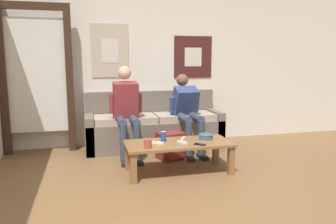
{
  "coord_description": "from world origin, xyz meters",
  "views": [
    {
      "loc": [
        -0.77,
        -2.58,
        1.36
      ],
      "look_at": [
        0.28,
        1.54,
        0.68
      ],
      "focal_mm": 35.0,
      "sensor_mm": 36.0,
      "label": 1
    }
  ],
  "objects_px": {
    "backpack": "(171,146)",
    "ceramic_bowl": "(206,136)",
    "coffee_table": "(178,147)",
    "person_seated_teen": "(187,109)",
    "drink_can_blue": "(163,136)",
    "game_controller_near_left": "(158,143)",
    "cell_phone": "(200,144)",
    "game_controller_near_right": "(183,142)",
    "person_seated_adult": "(127,108)",
    "game_controller_far_center": "(183,139)",
    "couch": "(154,128)",
    "pillar_candle": "(148,144)"
  },
  "relations": [
    {
      "from": "person_seated_teen",
      "to": "drink_can_blue",
      "type": "height_order",
      "value": "person_seated_teen"
    },
    {
      "from": "coffee_table",
      "to": "pillar_candle",
      "type": "relative_size",
      "value": 10.85
    },
    {
      "from": "person_seated_teen",
      "to": "pillar_candle",
      "type": "distance_m",
      "value": 1.34
    },
    {
      "from": "ceramic_bowl",
      "to": "game_controller_near_left",
      "type": "xyz_separation_m",
      "value": [
        -0.63,
        -0.07,
        -0.02
      ]
    },
    {
      "from": "game_controller_near_left",
      "to": "cell_phone",
      "type": "xyz_separation_m",
      "value": [
        0.46,
        -0.17,
        -0.01
      ]
    },
    {
      "from": "backpack",
      "to": "drink_can_blue",
      "type": "xyz_separation_m",
      "value": [
        -0.23,
        -0.48,
        0.26
      ]
    },
    {
      "from": "backpack",
      "to": "drink_can_blue",
      "type": "distance_m",
      "value": 0.59
    },
    {
      "from": "coffee_table",
      "to": "person_seated_adult",
      "type": "bearing_deg",
      "value": 120.85
    },
    {
      "from": "couch",
      "to": "pillar_candle",
      "type": "xyz_separation_m",
      "value": [
        -0.37,
        -1.4,
        0.13
      ]
    },
    {
      "from": "ceramic_bowl",
      "to": "cell_phone",
      "type": "height_order",
      "value": "ceramic_bowl"
    },
    {
      "from": "person_seated_teen",
      "to": "ceramic_bowl",
      "type": "relative_size",
      "value": 6.27
    },
    {
      "from": "person_seated_teen",
      "to": "game_controller_near_right",
      "type": "height_order",
      "value": "person_seated_teen"
    },
    {
      "from": "couch",
      "to": "person_seated_teen",
      "type": "relative_size",
      "value": 1.83
    },
    {
      "from": "couch",
      "to": "backpack",
      "type": "xyz_separation_m",
      "value": [
        0.1,
        -0.67,
        -0.13
      ]
    },
    {
      "from": "game_controller_far_center",
      "to": "cell_phone",
      "type": "bearing_deg",
      "value": -68.95
    },
    {
      "from": "person_seated_adult",
      "to": "person_seated_teen",
      "type": "xyz_separation_m",
      "value": [
        0.9,
        0.03,
        -0.06
      ]
    },
    {
      "from": "backpack",
      "to": "game_controller_near_right",
      "type": "distance_m",
      "value": 0.65
    },
    {
      "from": "game_controller_near_left",
      "to": "cell_phone",
      "type": "distance_m",
      "value": 0.49
    },
    {
      "from": "drink_can_blue",
      "to": "cell_phone",
      "type": "xyz_separation_m",
      "value": [
        0.38,
        -0.26,
        -0.06
      ]
    },
    {
      "from": "person_seated_adult",
      "to": "game_controller_near_right",
      "type": "height_order",
      "value": "person_seated_adult"
    },
    {
      "from": "person_seated_adult",
      "to": "person_seated_teen",
      "type": "distance_m",
      "value": 0.9
    },
    {
      "from": "game_controller_far_center",
      "to": "coffee_table",
      "type": "bearing_deg",
      "value": -128.88
    },
    {
      "from": "ceramic_bowl",
      "to": "cell_phone",
      "type": "xyz_separation_m",
      "value": [
        -0.17,
        -0.25,
        -0.03
      ]
    },
    {
      "from": "ceramic_bowl",
      "to": "drink_can_blue",
      "type": "xyz_separation_m",
      "value": [
        -0.54,
        0.02,
        0.02
      ]
    },
    {
      "from": "couch",
      "to": "pillar_candle",
      "type": "height_order",
      "value": "couch"
    },
    {
      "from": "person_seated_teen",
      "to": "game_controller_far_center",
      "type": "height_order",
      "value": "person_seated_teen"
    },
    {
      "from": "coffee_table",
      "to": "game_controller_far_center",
      "type": "distance_m",
      "value": 0.17
    },
    {
      "from": "coffee_table",
      "to": "person_seated_teen",
      "type": "relative_size",
      "value": 1.12
    },
    {
      "from": "ceramic_bowl",
      "to": "game_controller_near_left",
      "type": "height_order",
      "value": "ceramic_bowl"
    },
    {
      "from": "person_seated_teen",
      "to": "backpack",
      "type": "height_order",
      "value": "person_seated_teen"
    },
    {
      "from": "cell_phone",
      "to": "drink_can_blue",
      "type": "bearing_deg",
      "value": 144.95
    },
    {
      "from": "person_seated_teen",
      "to": "drink_can_blue",
      "type": "relative_size",
      "value": 9.23
    },
    {
      "from": "backpack",
      "to": "ceramic_bowl",
      "type": "xyz_separation_m",
      "value": [
        0.32,
        -0.5,
        0.24
      ]
    },
    {
      "from": "couch",
      "to": "game_controller_near_right",
      "type": "bearing_deg",
      "value": -86.54
    },
    {
      "from": "ceramic_bowl",
      "to": "game_controller_far_center",
      "type": "height_order",
      "value": "ceramic_bowl"
    },
    {
      "from": "ceramic_bowl",
      "to": "person_seated_teen",
      "type": "bearing_deg",
      "value": 89.23
    },
    {
      "from": "couch",
      "to": "game_controller_near_left",
      "type": "height_order",
      "value": "couch"
    },
    {
      "from": "person_seated_adult",
      "to": "ceramic_bowl",
      "type": "bearing_deg",
      "value": -41.68
    },
    {
      "from": "person_seated_teen",
      "to": "game_controller_near_right",
      "type": "distance_m",
      "value": 1.03
    },
    {
      "from": "ceramic_bowl",
      "to": "game_controller_near_left",
      "type": "bearing_deg",
      "value": -173.31
    },
    {
      "from": "coffee_table",
      "to": "game_controller_far_center",
      "type": "relative_size",
      "value": 9.02
    },
    {
      "from": "couch",
      "to": "person_seated_teen",
      "type": "bearing_deg",
      "value": -39.17
    },
    {
      "from": "coffee_table",
      "to": "backpack",
      "type": "relative_size",
      "value": 3.07
    },
    {
      "from": "game_controller_near_right",
      "to": "game_controller_far_center",
      "type": "xyz_separation_m",
      "value": [
        0.06,
        0.17,
        0.0
      ]
    },
    {
      "from": "couch",
      "to": "game_controller_far_center",
      "type": "height_order",
      "value": "couch"
    },
    {
      "from": "couch",
      "to": "pillar_candle",
      "type": "distance_m",
      "value": 1.46
    },
    {
      "from": "couch",
      "to": "drink_can_blue",
      "type": "distance_m",
      "value": 1.16
    },
    {
      "from": "pillar_candle",
      "to": "couch",
      "type": "bearing_deg",
      "value": 75.24
    },
    {
      "from": "game_controller_far_center",
      "to": "ceramic_bowl",
      "type": "bearing_deg",
      "value": -9.99
    },
    {
      "from": "cell_phone",
      "to": "backpack",
      "type": "bearing_deg",
      "value": 101.2
    }
  ]
}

